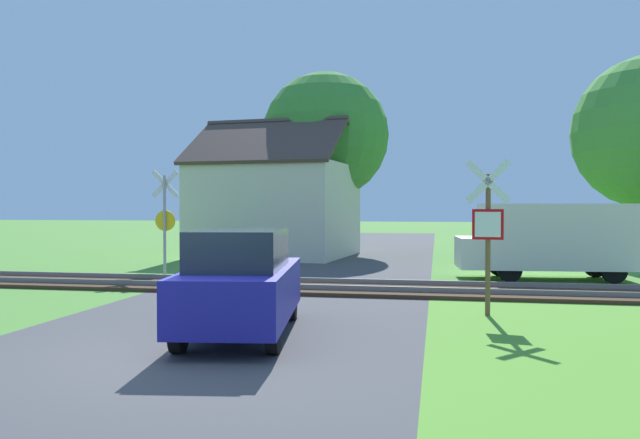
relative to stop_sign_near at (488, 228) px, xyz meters
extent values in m
plane|color=#4C8433|center=(-4.65, -4.11, -1.74)|extent=(160.00, 160.00, 0.00)
cube|color=#424244|center=(-4.65, -2.11, -1.73)|extent=(6.99, 80.00, 0.01)
cube|color=#422D1E|center=(-4.65, 3.22, -1.69)|extent=(60.00, 2.60, 0.10)
cube|color=slate|center=(-4.65, 3.94, -1.58)|extent=(60.00, 0.08, 0.12)
cube|color=slate|center=(-4.65, 2.50, -1.58)|extent=(60.00, 0.08, 0.12)
cylinder|color=brown|center=(0.00, 0.03, -0.34)|extent=(0.10, 0.10, 2.80)
cube|color=red|center=(-0.01, -0.03, 0.07)|extent=(0.60, 0.12, 0.60)
cube|color=white|center=(-0.01, -0.06, 0.07)|extent=(0.49, 0.09, 0.49)
cube|color=white|center=(-0.01, -0.03, 0.91)|extent=(0.87, 0.16, 0.88)
cube|color=white|center=(-0.01, -0.03, 0.91)|extent=(0.87, 0.16, 0.88)
cylinder|color=#9E9EA5|center=(-9.30, 5.46, -0.18)|extent=(0.09, 0.09, 3.12)
cube|color=white|center=(-9.31, 5.52, 1.13)|extent=(0.88, 0.10, 0.88)
cube|color=white|center=(-9.31, 5.52, 1.13)|extent=(0.88, 0.10, 0.88)
cylinder|color=yellow|center=(-9.31, 5.53, -0.02)|extent=(0.64, 0.08, 0.64)
cube|color=beige|center=(-7.87, 13.68, 0.25)|extent=(6.68, 6.55, 3.97)
cube|color=#473833|center=(-8.01, 12.19, 3.16)|extent=(6.73, 3.99, 2.17)
cube|color=#473833|center=(-7.72, 15.16, 3.16)|extent=(6.73, 3.99, 2.17)
cube|color=brown|center=(-6.19, 13.51, 3.21)|extent=(0.55, 0.55, 1.10)
cylinder|color=#513823|center=(-6.14, 16.13, -0.12)|extent=(0.36, 0.36, 3.24)
sphere|color=#3D8433|center=(-6.14, 16.13, 3.72)|extent=(5.92, 5.92, 5.92)
cube|color=silver|center=(2.41, 6.66, -0.45)|extent=(4.34, 2.24, 1.90)
cube|color=silver|center=(-0.03, 6.46, -0.95)|extent=(0.85, 1.86, 0.90)
cube|color=#19232D|center=(0.34, 6.49, -0.11)|extent=(0.18, 1.61, 0.85)
cube|color=navy|center=(2.33, 7.61, -0.78)|extent=(3.77, 0.33, 0.16)
cylinder|color=black|center=(0.92, 7.32, -1.40)|extent=(0.69, 0.24, 0.68)
cylinder|color=black|center=(1.05, 5.77, -1.40)|extent=(0.69, 0.24, 0.68)
cylinder|color=black|center=(3.77, 7.56, -1.40)|extent=(0.69, 0.24, 0.68)
cylinder|color=black|center=(3.90, 6.00, -1.40)|extent=(0.69, 0.24, 0.68)
cube|color=navy|center=(-4.21, -2.60, -1.02)|extent=(2.17, 4.18, 0.84)
cube|color=#19232D|center=(-4.18, -2.80, -0.28)|extent=(1.68, 2.37, 0.64)
cylinder|color=black|center=(-3.70, -1.16, -1.44)|extent=(0.26, 0.62, 0.60)
cylinder|color=black|center=(-5.08, -1.35, -1.44)|extent=(0.26, 0.62, 0.60)
cylinder|color=black|center=(-3.33, -3.86, -1.44)|extent=(0.26, 0.62, 0.60)
cylinder|color=black|center=(-4.72, -4.05, -1.44)|extent=(0.26, 0.62, 0.60)
camera|label=1|loc=(-0.98, -12.63, 0.43)|focal=35.00mm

